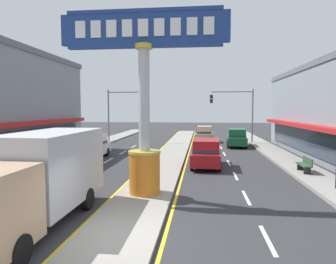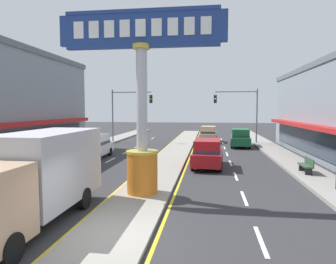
{
  "view_description": "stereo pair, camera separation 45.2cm",
  "coord_description": "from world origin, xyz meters",
  "px_view_note": "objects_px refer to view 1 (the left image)",
  "views": [
    {
      "loc": [
        2.54,
        -8.75,
        3.95
      ],
      "look_at": [
        0.58,
        8.9,
        2.6
      ],
      "focal_mm": 32.28,
      "sensor_mm": 36.0,
      "label": 1
    },
    {
      "loc": [
        2.99,
        -8.69,
        3.95
      ],
      "look_at": [
        0.58,
        8.9,
        2.6
      ],
      "focal_mm": 32.28,
      "sensor_mm": 36.0,
      "label": 2
    }
  ],
  "objects_px": {
    "suv_near_left_lane": "(92,146)",
    "street_bench": "(305,164)",
    "box_truck_far_right_lane": "(41,175)",
    "district_sign": "(144,105)",
    "suv_kerb_right": "(207,153)",
    "traffic_light_right_side": "(237,106)",
    "traffic_light_left_side": "(123,106)",
    "suv_far_left_oncoming": "(204,134)",
    "suv_near_right_lane": "(237,137)"
  },
  "relations": [
    {
      "from": "district_sign",
      "to": "traffic_light_right_side",
      "type": "distance_m",
      "value": 22.53
    },
    {
      "from": "district_sign",
      "to": "traffic_light_right_side",
      "type": "relative_size",
      "value": 1.31
    },
    {
      "from": "suv_near_right_lane",
      "to": "box_truck_far_right_lane",
      "type": "xyz_separation_m",
      "value": [
        -9.12,
        -22.39,
        0.71
      ]
    },
    {
      "from": "suv_kerb_right",
      "to": "street_bench",
      "type": "height_order",
      "value": "suv_kerb_right"
    },
    {
      "from": "suv_near_right_lane",
      "to": "box_truck_far_right_lane",
      "type": "bearing_deg",
      "value": -112.16
    },
    {
      "from": "district_sign",
      "to": "box_truck_far_right_lane",
      "type": "distance_m",
      "value": 5.25
    },
    {
      "from": "district_sign",
      "to": "street_bench",
      "type": "xyz_separation_m",
      "value": [
        8.73,
        5.38,
        -3.48
      ]
    },
    {
      "from": "suv_near_left_lane",
      "to": "suv_kerb_right",
      "type": "xyz_separation_m",
      "value": [
        9.12,
        -2.72,
        0.0
      ]
    },
    {
      "from": "suv_far_left_oncoming",
      "to": "street_bench",
      "type": "xyz_separation_m",
      "value": [
        5.82,
        -17.82,
        -0.34
      ]
    },
    {
      "from": "suv_near_right_lane",
      "to": "suv_far_left_oncoming",
      "type": "relative_size",
      "value": 1.0
    },
    {
      "from": "suv_near_left_lane",
      "to": "district_sign",
      "type": "bearing_deg",
      "value": -58.11
    },
    {
      "from": "district_sign",
      "to": "suv_near_right_lane",
      "type": "distance_m",
      "value": 20.01
    },
    {
      "from": "district_sign",
      "to": "suv_kerb_right",
      "type": "distance_m",
      "value": 8.44
    },
    {
      "from": "suv_near_left_lane",
      "to": "suv_kerb_right",
      "type": "distance_m",
      "value": 9.52
    },
    {
      "from": "traffic_light_right_side",
      "to": "suv_far_left_oncoming",
      "type": "distance_m",
      "value": 5.12
    },
    {
      "from": "box_truck_far_right_lane",
      "to": "street_bench",
      "type": "bearing_deg",
      "value": 37.72
    },
    {
      "from": "traffic_light_left_side",
      "to": "suv_kerb_right",
      "type": "relative_size",
      "value": 1.32
    },
    {
      "from": "district_sign",
      "to": "suv_near_right_lane",
      "type": "height_order",
      "value": "district_sign"
    },
    {
      "from": "suv_near_left_lane",
      "to": "suv_kerb_right",
      "type": "relative_size",
      "value": 0.99
    },
    {
      "from": "street_bench",
      "to": "suv_near_right_lane",
      "type": "bearing_deg",
      "value": 100.66
    },
    {
      "from": "suv_near_left_lane",
      "to": "suv_near_right_lane",
      "type": "bearing_deg",
      "value": 35.24
    },
    {
      "from": "suv_far_left_oncoming",
      "to": "suv_kerb_right",
      "type": "relative_size",
      "value": 1.0
    },
    {
      "from": "suv_far_left_oncoming",
      "to": "suv_kerb_right",
      "type": "bearing_deg",
      "value": -90.0
    },
    {
      "from": "street_bench",
      "to": "suv_near_left_lane",
      "type": "bearing_deg",
      "value": 162.85
    },
    {
      "from": "traffic_light_left_side",
      "to": "suv_near_left_lane",
      "type": "xyz_separation_m",
      "value": [
        0.28,
        -10.99,
        -3.26
      ]
    },
    {
      "from": "suv_near_left_lane",
      "to": "street_bench",
      "type": "xyz_separation_m",
      "value": [
        14.94,
        -4.61,
        -0.34
      ]
    },
    {
      "from": "box_truck_far_right_lane",
      "to": "traffic_light_left_side",
      "type": "bearing_deg",
      "value": 98.29
    },
    {
      "from": "traffic_light_right_side",
      "to": "suv_far_left_oncoming",
      "type": "relative_size",
      "value": 1.32
    },
    {
      "from": "traffic_light_left_side",
      "to": "suv_far_left_oncoming",
      "type": "relative_size",
      "value": 1.32
    },
    {
      "from": "street_bench",
      "to": "suv_far_left_oncoming",
      "type": "bearing_deg",
      "value": 108.08
    },
    {
      "from": "box_truck_far_right_lane",
      "to": "district_sign",
      "type": "bearing_deg",
      "value": 51.25
    },
    {
      "from": "suv_kerb_right",
      "to": "suv_near_left_lane",
      "type": "bearing_deg",
      "value": 163.41
    },
    {
      "from": "suv_near_right_lane",
      "to": "box_truck_far_right_lane",
      "type": "distance_m",
      "value": 24.19
    },
    {
      "from": "district_sign",
      "to": "suv_near_left_lane",
      "type": "distance_m",
      "value": 12.18
    },
    {
      "from": "suv_near_left_lane",
      "to": "suv_far_left_oncoming",
      "type": "distance_m",
      "value": 16.06
    },
    {
      "from": "suv_near_left_lane",
      "to": "suv_far_left_oncoming",
      "type": "relative_size",
      "value": 0.99
    },
    {
      "from": "traffic_light_right_side",
      "to": "suv_near_right_lane",
      "type": "relative_size",
      "value": 1.32
    },
    {
      "from": "suv_far_left_oncoming",
      "to": "suv_near_left_lane",
      "type": "bearing_deg",
      "value": -124.63
    },
    {
      "from": "district_sign",
      "to": "traffic_light_left_side",
      "type": "bearing_deg",
      "value": 107.22
    },
    {
      "from": "box_truck_far_right_lane",
      "to": "suv_kerb_right",
      "type": "distance_m",
      "value": 12.38
    },
    {
      "from": "traffic_light_right_side",
      "to": "street_bench",
      "type": "bearing_deg",
      "value": -82.16
    },
    {
      "from": "district_sign",
      "to": "suv_near_left_lane",
      "type": "relative_size",
      "value": 1.76
    },
    {
      "from": "suv_near_right_lane",
      "to": "suv_kerb_right",
      "type": "distance_m",
      "value": 11.96
    },
    {
      "from": "suv_near_right_lane",
      "to": "suv_near_left_lane",
      "type": "xyz_separation_m",
      "value": [
        -12.42,
        -8.78,
        0.0
      ]
    },
    {
      "from": "traffic_light_left_side",
      "to": "suv_near_right_lane",
      "type": "relative_size",
      "value": 1.32
    },
    {
      "from": "traffic_light_right_side",
      "to": "suv_kerb_right",
      "type": "bearing_deg",
      "value": -104.08
    },
    {
      "from": "box_truck_far_right_lane",
      "to": "traffic_light_right_side",
      "type": "bearing_deg",
      "value": 69.52
    },
    {
      "from": "traffic_light_left_side",
      "to": "suv_far_left_oncoming",
      "type": "bearing_deg",
      "value": 13.32
    },
    {
      "from": "traffic_light_right_side",
      "to": "street_bench",
      "type": "distance_m",
      "value": 16.74
    },
    {
      "from": "district_sign",
      "to": "box_truck_far_right_lane",
      "type": "bearing_deg",
      "value": -128.75
    }
  ]
}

